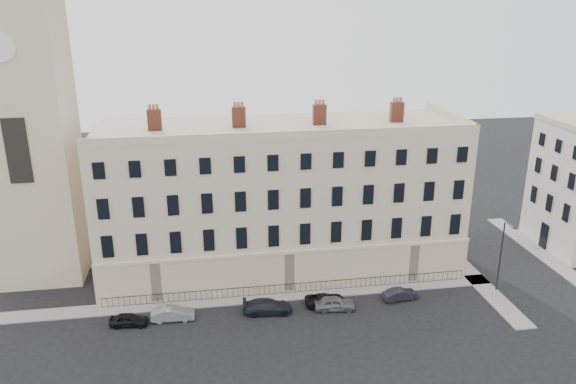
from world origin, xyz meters
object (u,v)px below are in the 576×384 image
car_f (400,294)px  car_a (129,320)px  car_e (335,303)px  car_b (173,314)px  car_d (326,300)px  streetlamp (502,254)px  car_c (268,306)px

car_f → car_a: bearing=84.2°
car_a → car_e: size_ratio=0.87×
car_b → car_f: 21.06m
car_d → car_e: car_e is taller
car_d → streetlamp: 17.34m
car_c → streetlamp: 22.70m
car_d → streetlamp: (16.99, -0.08, 3.46)m
car_a → car_d: size_ratio=0.85×
car_c → car_f: 12.65m
car_a → car_e: bearing=-84.6°
car_d → car_c: bearing=97.5°
car_e → streetlamp: streetlamp is taller
car_b → car_d: size_ratio=0.97×
car_f → streetlamp: 10.39m
car_c → streetlamp: bearing=-84.3°
car_f → streetlamp: size_ratio=0.46×
car_b → car_d: (13.88, 0.28, -0.08)m
car_d → car_e: bearing=-142.2°
car_d → car_f: 7.18m
car_d → car_b: bearing=93.9°
car_e → car_f: bearing=-78.0°
car_e → streetlamp: (16.36, 0.81, 3.35)m
car_c → streetlamp: size_ratio=0.62×
car_b → car_f: bearing=-88.3°
car_b → car_e: size_ratio=0.99×
streetlamp → car_d: bearing=-169.9°
car_f → streetlamp: streetlamp is taller
car_b → streetlamp: size_ratio=0.52×
streetlamp → car_b: bearing=-169.3°
car_d → car_f: bearing=-88.3°
car_c → car_d: size_ratio=1.16×
car_c → car_d: bearing=-80.5°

